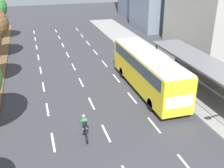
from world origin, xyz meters
name	(u,v)px	position (x,y,z in m)	size (l,w,h in m)	color
sidewalk_right	(160,64)	(9.25, 20.00, 0.07)	(4.50, 52.00, 0.15)	gray
lane_divider_left	(43,87)	(-3.50, 17.66, 0.00)	(0.14, 46.33, 0.01)	white
lane_divider_center	(81,82)	(0.00, 17.66, 0.00)	(0.14, 46.33, 0.01)	white
lane_divider_right	(116,78)	(3.50, 17.66, 0.00)	(0.14, 46.33, 0.01)	white
bus_shelter	(205,74)	(9.53, 12.10, 1.86)	(2.90, 13.97, 2.86)	gray
bus	(148,68)	(5.25, 14.30, 2.07)	(2.54, 11.29, 3.37)	yellow
cyclist	(84,128)	(-1.47, 8.67, 0.79)	(0.46, 1.82, 1.71)	black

